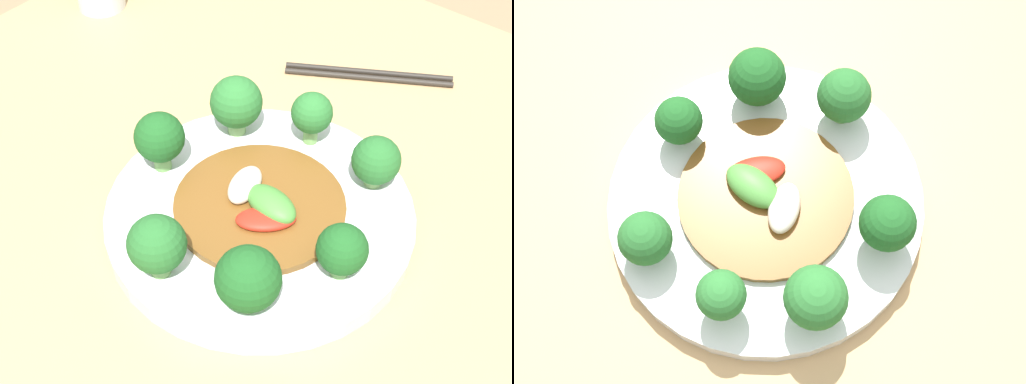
# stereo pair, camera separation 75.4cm
# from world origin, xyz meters

# --- Properties ---
(plate) EXTENTS (0.30, 0.30, 0.02)m
(plate) POSITION_xyz_m (0.00, 0.02, 0.74)
(plate) COLOR silver
(plate) RESTS_ON table
(broccoli_southeast) EXTENTS (0.06, 0.06, 0.07)m
(broccoli_southeast) POSITION_xyz_m (0.09, -0.06, 0.79)
(broccoli_southeast) COLOR #89B76B
(broccoli_southeast) RESTS_ON plate
(broccoli_south) EXTENTS (0.04, 0.04, 0.06)m
(broccoli_south) POSITION_xyz_m (0.02, -0.09, 0.79)
(broccoli_south) COLOR #7AAD5B
(broccoli_south) RESTS_ON plate
(broccoli_northwest) EXTENTS (0.06, 0.06, 0.07)m
(broccoli_northwest) POSITION_xyz_m (-0.06, 0.11, 0.79)
(broccoli_northwest) COLOR #70A356
(broccoli_northwest) RESTS_ON plate
(broccoli_southwest) EXTENTS (0.05, 0.05, 0.06)m
(broccoli_southwest) POSITION_xyz_m (-0.07, -0.08, 0.79)
(broccoli_southwest) COLOR #89B76B
(broccoli_southwest) RESTS_ON plate
(broccoli_north) EXTENTS (0.05, 0.05, 0.07)m
(broccoli_north) POSITION_xyz_m (0.02, 0.13, 0.79)
(broccoli_north) COLOR #70A356
(broccoli_north) RESTS_ON plate
(broccoli_east) EXTENTS (0.05, 0.05, 0.07)m
(broccoli_east) POSITION_xyz_m (0.11, 0.03, 0.79)
(broccoli_east) COLOR #70A356
(broccoli_east) RESTS_ON plate
(broccoli_west) EXTENTS (0.05, 0.05, 0.06)m
(broccoli_west) POSITION_xyz_m (-0.11, 0.03, 0.79)
(broccoli_west) COLOR #70A356
(broccoli_west) RESTS_ON plate
(stirfry_center) EXTENTS (0.17, 0.17, 0.03)m
(stirfry_center) POSITION_xyz_m (0.00, 0.02, 0.76)
(stirfry_center) COLOR brown
(stirfry_center) RESTS_ON plate
(chopsticks) EXTENTS (0.19, 0.12, 0.01)m
(chopsticks) POSITION_xyz_m (0.05, -0.25, 0.74)
(chopsticks) COLOR #2D2823
(chopsticks) RESTS_ON table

